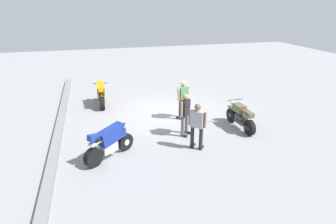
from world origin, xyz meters
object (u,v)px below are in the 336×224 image
at_px(motorcycle_orange_sportbike, 101,93).
at_px(motorcycle_olive_vintage, 241,117).
at_px(person_in_gray_shirt, 197,124).
at_px(person_in_black_shirt, 185,112).
at_px(motorcycle_blue_sportbike, 110,141).
at_px(person_in_green_shirt, 183,97).

relative_size(motorcycle_orange_sportbike, motorcycle_olive_vintage, 1.00).
distance_m(person_in_gray_shirt, person_in_black_shirt, 1.14).
xyz_separation_m(motorcycle_blue_sportbike, person_in_gray_shirt, (-0.16, -2.92, 0.34)).
bearing_deg(person_in_black_shirt, motorcycle_orange_sportbike, 169.24).
relative_size(motorcycle_orange_sportbike, person_in_black_shirt, 1.18).
xyz_separation_m(person_in_green_shirt, person_in_gray_shirt, (-2.74, 0.39, -0.03)).
height_order(motorcycle_olive_vintage, person_in_green_shirt, person_in_green_shirt).
relative_size(motorcycle_blue_sportbike, person_in_gray_shirt, 1.02).
distance_m(person_in_green_shirt, person_in_black_shirt, 1.66).
relative_size(motorcycle_blue_sportbike, person_in_green_shirt, 1.00).
bearing_deg(motorcycle_blue_sportbike, motorcycle_orange_sportbike, 53.94).
distance_m(motorcycle_olive_vintage, person_in_green_shirt, 2.54).
relative_size(motorcycle_blue_sportbike, person_in_black_shirt, 1.02).
xyz_separation_m(motorcycle_orange_sportbike, motorcycle_olive_vintage, (-4.29, -5.23, -0.11)).
height_order(motorcycle_orange_sportbike, person_in_green_shirt, person_in_green_shirt).
relative_size(motorcycle_blue_sportbike, motorcycle_olive_vintage, 0.86).
relative_size(motorcycle_blue_sportbike, motorcycle_orange_sportbike, 0.86).
xyz_separation_m(motorcycle_orange_sportbike, person_in_green_shirt, (-2.68, -3.32, 0.37)).
xyz_separation_m(motorcycle_olive_vintage, person_in_gray_shirt, (-1.13, 2.30, 0.45)).
bearing_deg(person_in_black_shirt, person_in_green_shirt, 120.02).
bearing_deg(person_in_gray_shirt, person_in_black_shirt, 47.39).
height_order(person_in_green_shirt, person_in_gray_shirt, person_in_green_shirt).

